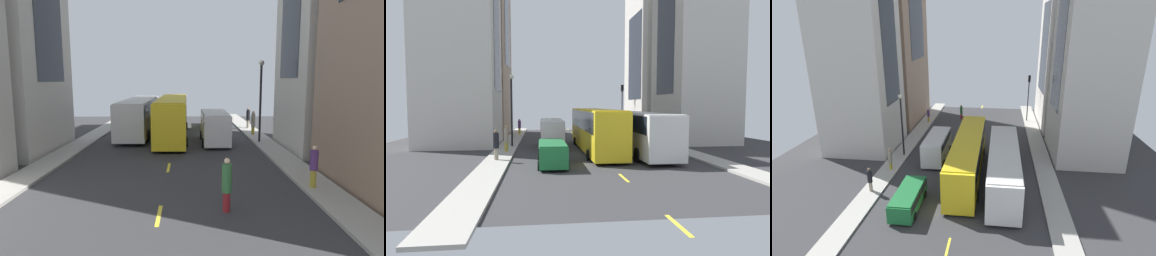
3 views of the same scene
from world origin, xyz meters
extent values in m
plane|color=#333335|center=(0.00, 0.00, 0.00)|extent=(40.79, 40.79, 0.00)
cube|color=#9E9B93|center=(-7.49, 0.00, 0.07)|extent=(1.82, 44.00, 0.15)
cube|color=#9E9B93|center=(7.49, 0.00, 0.07)|extent=(1.82, 44.00, 0.15)
cube|color=yellow|center=(0.00, -21.00, 0.01)|extent=(0.16, 2.00, 0.01)
cube|color=yellow|center=(0.00, -14.00, 0.01)|extent=(0.16, 2.00, 0.01)
cube|color=yellow|center=(0.00, -7.00, 0.01)|extent=(0.16, 2.00, 0.01)
cube|color=yellow|center=(0.00, 0.00, 0.01)|extent=(0.16, 2.00, 0.01)
cube|color=yellow|center=(0.00, 7.00, 0.01)|extent=(0.16, 2.00, 0.01)
cube|color=yellow|center=(0.00, 14.00, 0.01)|extent=(0.16, 2.00, 0.01)
cube|color=beige|center=(-12.49, -13.07, 10.48)|extent=(7.80, 10.83, 20.95)
cube|color=#1E232D|center=(-12.49, -13.07, 10.48)|extent=(7.88, 5.96, 11.52)
cube|color=beige|center=(-11.80, -2.11, 11.28)|extent=(6.42, 8.37, 22.56)
cube|color=#1E232D|center=(-11.80, -2.11, 11.28)|extent=(6.48, 4.60, 12.41)
cube|color=beige|center=(12.11, -1.73, 11.86)|extent=(7.02, 7.54, 23.71)
cube|color=#1E232D|center=(12.11, -1.73, 11.86)|extent=(7.09, 4.15, 13.04)
cube|color=silver|center=(-3.47, 5.34, 1.77)|extent=(2.55, 12.79, 3.00)
cube|color=black|center=(-3.47, 5.34, 2.62)|extent=(2.60, 11.77, 1.20)
cube|color=beige|center=(-3.47, 5.34, 3.31)|extent=(2.45, 12.28, 0.08)
cylinder|color=black|center=(-4.64, 9.31, 0.50)|extent=(0.46, 1.00, 1.00)
cylinder|color=black|center=(-2.30, 9.31, 0.50)|extent=(0.46, 1.00, 1.00)
cylinder|color=black|center=(-4.64, 1.38, 0.50)|extent=(0.46, 1.00, 1.00)
cylinder|color=black|center=(-2.30, 1.38, 0.50)|extent=(0.46, 1.00, 1.00)
cube|color=yellow|center=(-0.18, 3.63, 1.86)|extent=(2.45, 14.32, 3.30)
cube|color=black|center=(-0.18, 3.63, 2.72)|extent=(2.50, 13.17, 1.48)
cube|color=gold|center=(-0.18, 3.63, 3.55)|extent=(2.35, 13.74, 0.08)
cylinder|color=black|center=(-1.31, 8.06, 0.38)|extent=(0.44, 0.76, 0.76)
cylinder|color=black|center=(0.94, 8.06, 0.38)|extent=(0.44, 0.76, 0.76)
cylinder|color=black|center=(-1.31, -0.81, 0.38)|extent=(0.44, 0.76, 0.76)
cylinder|color=black|center=(0.94, -0.81, 0.38)|extent=(0.44, 0.76, 0.76)
cube|color=white|center=(3.40, 0.66, 1.35)|extent=(2.05, 6.02, 2.30)
cube|color=black|center=(3.40, 0.66, 2.10)|extent=(2.09, 5.54, 0.69)
cube|color=silver|center=(3.40, 0.66, 2.54)|extent=(1.97, 5.78, 0.08)
cylinder|color=black|center=(2.45, 2.53, 0.36)|extent=(0.37, 0.72, 0.72)
cylinder|color=black|center=(4.34, 2.53, 0.36)|extent=(0.37, 0.72, 0.72)
cylinder|color=black|center=(2.45, -1.20, 0.36)|extent=(0.37, 0.72, 0.72)
cylinder|color=black|center=(4.34, -1.20, 0.36)|extent=(0.37, 0.72, 0.72)
cube|color=#1E7238|center=(3.71, 9.90, 0.82)|extent=(1.73, 4.79, 1.29)
cube|color=black|center=(3.71, 9.90, 1.14)|extent=(1.77, 4.41, 0.54)
cube|color=#1A612F|center=(3.71, 9.90, 1.50)|extent=(1.66, 4.60, 0.08)
cylinder|color=black|center=(2.91, 11.38, 0.31)|extent=(0.31, 0.62, 0.62)
cylinder|color=black|center=(4.51, 11.38, 0.31)|extent=(0.31, 0.62, 0.62)
cylinder|color=black|center=(2.91, 8.42, 0.31)|extent=(0.31, 0.62, 0.62)
cylinder|color=black|center=(4.51, 8.42, 0.31)|extent=(0.31, 0.62, 0.62)
cylinder|color=gold|center=(7.26, 4.04, 0.50)|extent=(0.28, 0.28, 0.71)
cylinder|color=gray|center=(7.26, 4.04, 1.48)|extent=(0.38, 0.38, 1.23)
sphere|color=tan|center=(7.26, 4.04, 2.21)|extent=(0.24, 0.24, 0.24)
cylinder|color=gold|center=(7.09, -11.12, 0.57)|extent=(0.28, 0.28, 0.83)
cylinder|color=#593372|center=(7.09, -11.12, 1.46)|extent=(0.38, 0.38, 0.96)
sphere|color=beige|center=(7.09, -11.12, 2.05)|extent=(0.22, 0.22, 0.22)
cylinder|color=gray|center=(7.54, 8.09, 0.55)|extent=(0.29, 0.29, 0.81)
cylinder|color=black|center=(7.54, 8.09, 1.50)|extent=(0.39, 0.39, 1.08)
sphere|color=#8C6647|center=(7.54, 8.09, 2.15)|extent=(0.22, 0.22, 0.22)
cylinder|color=maroon|center=(2.67, -13.63, 0.40)|extent=(0.29, 0.29, 0.80)
cylinder|color=#336B38|center=(2.67, -13.63, 1.38)|extent=(0.39, 0.39, 1.16)
sphere|color=beige|center=(2.67, -13.63, 2.08)|extent=(0.23, 0.23, 0.23)
cylinder|color=black|center=(-6.98, -13.57, 2.99)|extent=(0.14, 0.14, 5.68)
cube|color=black|center=(-6.98, -13.57, 6.28)|extent=(0.32, 0.32, 0.90)
sphere|color=red|center=(-6.98, -13.74, 6.54)|extent=(0.20, 0.20, 0.20)
sphere|color=orange|center=(-6.98, -13.74, 6.28)|extent=(0.20, 0.20, 0.20)
sphere|color=green|center=(-6.98, -13.74, 6.03)|extent=(0.20, 0.20, 0.20)
cylinder|color=black|center=(7.08, 0.49, 3.25)|extent=(0.18, 0.18, 6.20)
sphere|color=silver|center=(7.08, 0.49, 6.53)|extent=(0.44, 0.44, 0.44)
camera|label=1|loc=(1.09, -26.12, 5.24)|focal=30.77mm
camera|label=2|loc=(4.52, 30.99, 3.99)|focal=30.40mm
camera|label=3|loc=(-2.86, 29.18, 13.30)|focal=28.08mm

